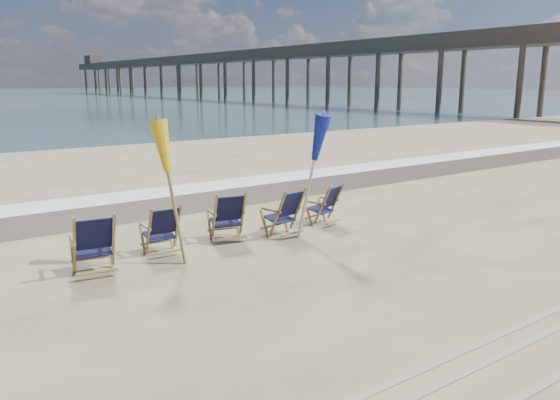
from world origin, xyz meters
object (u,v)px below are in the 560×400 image
(beach_chair_0, at_px, (114,242))
(umbrella_blue, at_px, (310,142))
(beach_chair_1, at_px, (178,228))
(beach_chair_4, at_px, (336,202))
(fishing_pier, at_px, (216,71))
(beach_chair_2, at_px, (243,215))
(beach_chair_3, at_px, (298,210))
(umbrella_yellow, at_px, (171,153))

(beach_chair_0, xyz_separation_m, umbrella_blue, (3.66, -0.31, 1.37))
(beach_chair_1, xyz_separation_m, umbrella_blue, (2.39, -0.70, 1.43))
(beach_chair_4, xyz_separation_m, fishing_pier, (35.97, 71.01, 4.20))
(beach_chair_4, height_order, fishing_pier, fishing_pier)
(beach_chair_4, bearing_deg, beach_chair_2, -16.38)
(beach_chair_3, bearing_deg, beach_chair_4, -176.87)
(beach_chair_4, bearing_deg, umbrella_yellow, -9.78)
(beach_chair_0, height_order, umbrella_blue, umbrella_blue)
(beach_chair_1, height_order, beach_chair_2, beach_chair_2)
(beach_chair_2, xyz_separation_m, umbrella_yellow, (-1.62, -0.46, 1.36))
(beach_chair_1, distance_m, fishing_pier, 81.43)
(umbrella_yellow, bearing_deg, beach_chair_0, 176.34)
(beach_chair_2, relative_size, beach_chair_3, 1.01)
(beach_chair_1, xyz_separation_m, umbrella_yellow, (-0.27, -0.46, 1.39))
(beach_chair_1, bearing_deg, fishing_pier, -117.25)
(beach_chair_0, height_order, umbrella_yellow, umbrella_yellow)
(umbrella_blue, bearing_deg, beach_chair_0, 175.19)
(beach_chair_3, xyz_separation_m, beach_chair_4, (1.21, 0.26, -0.04))
(beach_chair_3, height_order, umbrella_yellow, umbrella_yellow)
(umbrella_yellow, xyz_separation_m, umbrella_blue, (2.66, -0.24, 0.04))
(beach_chair_4, relative_size, umbrella_yellow, 0.38)
(beach_chair_2, distance_m, beach_chair_3, 1.15)
(beach_chair_4, xyz_separation_m, umbrella_yellow, (-3.95, -0.46, 1.40))
(beach_chair_2, relative_size, umbrella_yellow, 0.41)
(umbrella_blue, distance_m, fishing_pier, 80.86)
(beach_chair_4, distance_m, fishing_pier, 79.71)
(beach_chair_3, relative_size, umbrella_blue, 0.41)
(beach_chair_0, relative_size, fishing_pier, 0.01)
(beach_chair_0, relative_size, beach_chair_2, 1.05)
(umbrella_yellow, bearing_deg, beach_chair_3, 4.06)
(beach_chair_1, bearing_deg, beach_chair_0, 19.15)
(beach_chair_4, distance_m, umbrella_blue, 2.05)
(beach_chair_2, bearing_deg, fishing_pier, -105.53)
(beach_chair_2, relative_size, beach_chair_4, 1.10)
(beach_chair_3, bearing_deg, umbrella_blue, 71.70)
(beach_chair_0, distance_m, umbrella_yellow, 1.67)
(beach_chair_2, bearing_deg, umbrella_yellow, 28.58)
(beach_chair_2, xyz_separation_m, beach_chair_4, (2.33, -0.00, -0.05))
(beach_chair_3, relative_size, umbrella_yellow, 0.41)
(beach_chair_1, bearing_deg, beach_chair_3, 175.84)
(umbrella_yellow, relative_size, umbrella_blue, 0.98)
(beach_chair_1, relative_size, beach_chair_2, 0.93)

